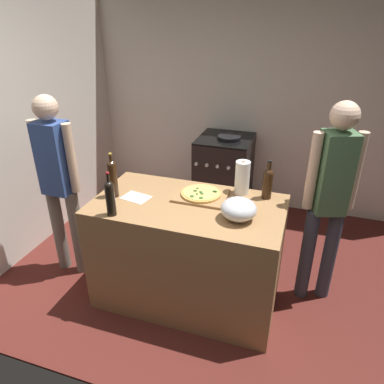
{
  "coord_description": "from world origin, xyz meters",
  "views": [
    {
      "loc": [
        0.67,
        -1.57,
        2.2
      ],
      "look_at": [
        -0.11,
        0.79,
        0.95
      ],
      "focal_mm": 33.72,
      "sensor_mm": 36.0,
      "label": 1
    }
  ],
  "objects_px": {
    "pizza": "(201,193)",
    "stove": "(224,176)",
    "wine_bottle_dark": "(110,197)",
    "wine_bottle_amber": "(268,182)",
    "mixing_bowl": "(239,209)",
    "wine_bottle_green": "(113,177)",
    "paper_towel_roll": "(242,178)",
    "person_in_stripes": "(58,177)",
    "person_in_red": "(330,195)"
  },
  "relations": [
    {
      "from": "pizza",
      "to": "stove",
      "type": "relative_size",
      "value": 0.32
    },
    {
      "from": "wine_bottle_dark",
      "to": "wine_bottle_amber",
      "type": "height_order",
      "value": "wine_bottle_dark"
    },
    {
      "from": "mixing_bowl",
      "to": "wine_bottle_green",
      "type": "distance_m",
      "value": 1.0
    },
    {
      "from": "paper_towel_roll",
      "to": "stove",
      "type": "relative_size",
      "value": 0.28
    },
    {
      "from": "wine_bottle_dark",
      "to": "person_in_stripes",
      "type": "relative_size",
      "value": 0.2
    },
    {
      "from": "pizza",
      "to": "person_in_red",
      "type": "relative_size",
      "value": 0.19
    },
    {
      "from": "pizza",
      "to": "wine_bottle_dark",
      "type": "distance_m",
      "value": 0.71
    },
    {
      "from": "wine_bottle_dark",
      "to": "person_in_stripes",
      "type": "xyz_separation_m",
      "value": [
        -0.7,
        0.34,
        -0.09
      ]
    },
    {
      "from": "wine_bottle_dark",
      "to": "mixing_bowl",
      "type": "bearing_deg",
      "value": 14.52
    },
    {
      "from": "person_in_stripes",
      "to": "person_in_red",
      "type": "bearing_deg",
      "value": 8.88
    },
    {
      "from": "mixing_bowl",
      "to": "wine_bottle_dark",
      "type": "xyz_separation_m",
      "value": [
        -0.87,
        -0.22,
        0.07
      ]
    },
    {
      "from": "wine_bottle_amber",
      "to": "wine_bottle_green",
      "type": "height_order",
      "value": "wine_bottle_green"
    },
    {
      "from": "mixing_bowl",
      "to": "paper_towel_roll",
      "type": "height_order",
      "value": "paper_towel_roll"
    },
    {
      "from": "pizza",
      "to": "wine_bottle_amber",
      "type": "distance_m",
      "value": 0.52
    },
    {
      "from": "stove",
      "to": "person_in_red",
      "type": "relative_size",
      "value": 0.58
    },
    {
      "from": "wine_bottle_amber",
      "to": "person_in_stripes",
      "type": "relative_size",
      "value": 0.19
    },
    {
      "from": "pizza",
      "to": "stove",
      "type": "distance_m",
      "value": 1.47
    },
    {
      "from": "stove",
      "to": "person_in_stripes",
      "type": "distance_m",
      "value": 1.92
    },
    {
      "from": "wine_bottle_dark",
      "to": "wine_bottle_amber",
      "type": "relative_size",
      "value": 1.06
    },
    {
      "from": "pizza",
      "to": "mixing_bowl",
      "type": "xyz_separation_m",
      "value": [
        0.34,
        -0.24,
        0.05
      ]
    },
    {
      "from": "wine_bottle_green",
      "to": "person_in_red",
      "type": "relative_size",
      "value": 0.21
    },
    {
      "from": "mixing_bowl",
      "to": "wine_bottle_amber",
      "type": "bearing_deg",
      "value": 69.7
    },
    {
      "from": "wine_bottle_amber",
      "to": "pizza",
      "type": "bearing_deg",
      "value": -163.26
    },
    {
      "from": "wine_bottle_amber",
      "to": "wine_bottle_dark",
      "type": "bearing_deg",
      "value": -148.91
    },
    {
      "from": "pizza",
      "to": "stove",
      "type": "height_order",
      "value": "stove"
    },
    {
      "from": "wine_bottle_green",
      "to": "person_in_stripes",
      "type": "height_order",
      "value": "person_in_stripes"
    },
    {
      "from": "paper_towel_roll",
      "to": "wine_bottle_amber",
      "type": "height_order",
      "value": "wine_bottle_amber"
    },
    {
      "from": "pizza",
      "to": "paper_towel_roll",
      "type": "distance_m",
      "value": 0.35
    },
    {
      "from": "wine_bottle_green",
      "to": "pizza",
      "type": "bearing_deg",
      "value": 17.01
    },
    {
      "from": "mixing_bowl",
      "to": "stove",
      "type": "xyz_separation_m",
      "value": [
        -0.49,
        1.63,
        -0.51
      ]
    },
    {
      "from": "mixing_bowl",
      "to": "person_in_red",
      "type": "height_order",
      "value": "person_in_red"
    },
    {
      "from": "pizza",
      "to": "person_in_red",
      "type": "xyz_separation_m",
      "value": [
        0.95,
        0.21,
        0.04
      ]
    },
    {
      "from": "pizza",
      "to": "wine_bottle_green",
      "type": "xyz_separation_m",
      "value": [
        -0.65,
        -0.2,
        0.13
      ]
    },
    {
      "from": "person_in_red",
      "to": "wine_bottle_amber",
      "type": "bearing_deg",
      "value": -171.8
    },
    {
      "from": "wine_bottle_green",
      "to": "person_in_red",
      "type": "height_order",
      "value": "person_in_red"
    },
    {
      "from": "person_in_stripes",
      "to": "person_in_red",
      "type": "xyz_separation_m",
      "value": [
        2.17,
        0.34,
        0.02
      ]
    },
    {
      "from": "pizza",
      "to": "wine_bottle_amber",
      "type": "bearing_deg",
      "value": 16.74
    },
    {
      "from": "wine_bottle_green",
      "to": "stove",
      "type": "bearing_deg",
      "value": 72.27
    },
    {
      "from": "paper_towel_roll",
      "to": "wine_bottle_dark",
      "type": "bearing_deg",
      "value": -142.14
    },
    {
      "from": "pizza",
      "to": "mixing_bowl",
      "type": "distance_m",
      "value": 0.42
    },
    {
      "from": "wine_bottle_green",
      "to": "person_in_red",
      "type": "bearing_deg",
      "value": 14.45
    },
    {
      "from": "mixing_bowl",
      "to": "person_in_stripes",
      "type": "bearing_deg",
      "value": 175.94
    },
    {
      "from": "paper_towel_roll",
      "to": "mixing_bowl",
      "type": "bearing_deg",
      "value": -81.81
    },
    {
      "from": "paper_towel_roll",
      "to": "person_in_stripes",
      "type": "height_order",
      "value": "person_in_stripes"
    },
    {
      "from": "pizza",
      "to": "person_in_stripes",
      "type": "bearing_deg",
      "value": -174.11
    },
    {
      "from": "wine_bottle_amber",
      "to": "person_in_stripes",
      "type": "bearing_deg",
      "value": -170.94
    },
    {
      "from": "wine_bottle_dark",
      "to": "wine_bottle_amber",
      "type": "distance_m",
      "value": 1.18
    },
    {
      "from": "person_in_stripes",
      "to": "pizza",
      "type": "bearing_deg",
      "value": 5.89
    },
    {
      "from": "paper_towel_roll",
      "to": "wine_bottle_dark",
      "type": "height_order",
      "value": "wine_bottle_dark"
    },
    {
      "from": "pizza",
      "to": "person_in_stripes",
      "type": "distance_m",
      "value": 1.23
    }
  ]
}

